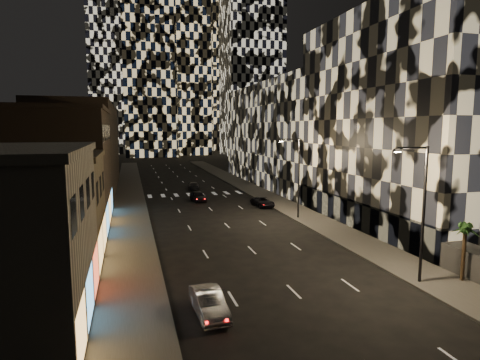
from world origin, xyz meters
TOP-DOWN VIEW (x-y plane):
  - sidewalk_left at (-10.00, 50.00)m, footprint 4.00×120.00m
  - sidewalk_right at (10.00, 50.00)m, footprint 4.00×120.00m
  - curb_left at (-7.90, 50.00)m, footprint 0.20×120.00m
  - curb_right at (7.90, 50.00)m, footprint 0.20×120.00m
  - retail_tan at (-17.00, 21.00)m, footprint 10.00×10.00m
  - retail_brown at (-17.00, 33.50)m, footprint 10.00×15.00m
  - retail_filler_left at (-17.00, 60.00)m, footprint 10.00×40.00m
  - midrise_right at (20.00, 24.50)m, footprint 16.00×25.00m
  - midrise_base at (12.30, 24.50)m, footprint 0.60×25.00m
  - midrise_filler_right at (20.00, 57.00)m, footprint 16.00×40.00m
  - tower_right_mid at (35.00, 135.00)m, footprint 20.00×20.00m
  - tower_left_back at (-12.00, 165.00)m, footprint 24.00×24.00m
  - tower_center_low at (-2.00, 140.00)m, footprint 18.00×18.00m
  - streetlight_near at (8.35, 10.00)m, footprint 2.55×0.25m
  - streetlight_far at (8.35, 30.00)m, footprint 2.55×0.25m
  - car_silver_parked at (-5.80, 9.29)m, footprint 1.68×4.29m
  - car_dark_midlane at (-0.57, 43.95)m, footprint 2.21×4.38m
  - car_dark_oncoming at (0.50, 54.98)m, footprint 2.21×4.49m
  - car_dark_rightlane at (7.00, 37.85)m, footprint 2.38×4.54m
  - palm_tree at (11.50, 9.44)m, footprint 2.01×1.99m

SIDE VIEW (x-z plane):
  - sidewalk_left at x=-10.00m, z-range 0.00..0.15m
  - sidewalk_right at x=10.00m, z-range 0.00..0.15m
  - curb_left at x=-7.90m, z-range 0.00..0.15m
  - curb_right at x=7.90m, z-range 0.00..0.15m
  - car_dark_rightlane at x=7.00m, z-range 0.00..1.22m
  - car_dark_oncoming at x=0.50m, z-range 0.00..1.25m
  - car_silver_parked at x=-5.80m, z-range 0.00..1.39m
  - car_dark_midlane at x=-0.57m, z-range 0.00..1.43m
  - midrise_base at x=12.30m, z-range 0.00..3.00m
  - palm_tree at x=11.50m, z-range 1.43..5.37m
  - retail_tan at x=-17.00m, z-range 0.00..8.00m
  - streetlight_near at x=8.35m, z-range 0.85..9.85m
  - streetlight_far at x=8.35m, z-range 0.85..9.85m
  - retail_brown at x=-17.00m, z-range 0.00..12.00m
  - retail_filler_left at x=-17.00m, z-range 0.00..14.00m
  - midrise_filler_right at x=20.00m, z-range 0.00..18.00m
  - midrise_right at x=20.00m, z-range 0.00..22.00m
  - tower_center_low at x=-2.00m, z-range 0.00..95.00m
  - tower_right_mid at x=35.00m, z-range 0.00..100.00m
  - tower_left_back at x=-12.00m, z-range 0.00..120.00m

